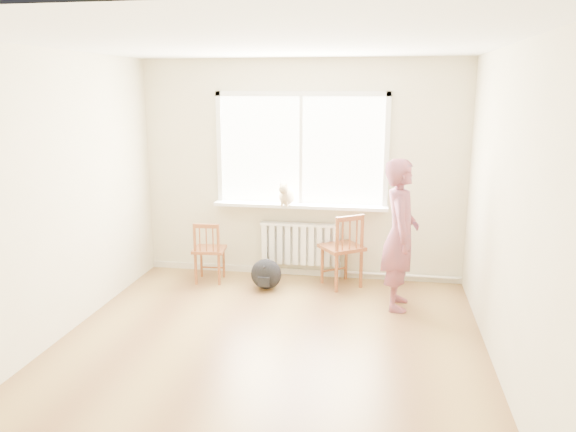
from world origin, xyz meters
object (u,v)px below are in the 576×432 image
at_px(person, 400,235).
at_px(backpack, 266,274).
at_px(chair_left, 209,252).
at_px(cat, 286,195).
at_px(chair_right, 344,250).

height_order(person, backpack, person).
distance_m(chair_left, cat, 1.18).
relative_size(person, backpack, 4.45).
xyz_separation_m(chair_right, backpack, (-0.90, -0.23, -0.27)).
xyz_separation_m(person, cat, (-1.36, 0.70, 0.26)).
height_order(chair_left, person, person).
bearing_deg(cat, chair_right, -6.73).
relative_size(chair_right, cat, 2.01).
bearing_deg(person, chair_right, 50.48).
bearing_deg(cat, chair_left, -157.43).
bearing_deg(chair_right, chair_left, -31.70).
distance_m(person, backpack, 1.69).
bearing_deg(chair_right, backpack, -21.24).
bearing_deg(chair_left, chair_right, 178.94).
height_order(cat, backpack, cat).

